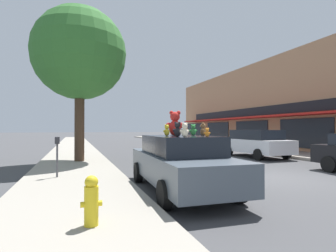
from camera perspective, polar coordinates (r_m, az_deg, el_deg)
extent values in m
plane|color=#424244|center=(9.98, 22.17, -10.35)|extent=(260.00, 260.00, 0.00)
cube|color=gray|center=(7.50, -19.56, -12.99)|extent=(3.12, 90.00, 0.17)
cube|color=tan|center=(26.42, 31.89, 3.82)|extent=(12.00, 34.17, 7.40)
cube|color=red|center=(21.50, 20.72, 1.92)|extent=(1.43, 28.70, 0.12)
cube|color=black|center=(21.97, 22.03, 3.31)|extent=(0.08, 27.33, 0.70)
cube|color=black|center=(19.89, 27.55, -1.40)|extent=(0.06, 4.33, 2.00)
cube|color=black|center=(24.12, 17.56, -1.30)|extent=(0.06, 4.33, 2.00)
cube|color=black|center=(28.86, 10.69, -1.20)|extent=(0.06, 4.33, 2.00)
cube|color=black|center=(33.89, 5.81, -1.12)|extent=(0.06, 4.33, 2.00)
cube|color=#4C5660|center=(7.23, 2.64, -8.83)|extent=(2.02, 4.88, 0.69)
cube|color=black|center=(7.17, 2.64, -4.13)|extent=(1.70, 2.71, 0.49)
cylinder|color=black|center=(8.48, -6.50, -9.98)|extent=(0.23, 0.64, 0.63)
cylinder|color=black|center=(8.96, 4.77, -9.47)|extent=(0.23, 0.64, 0.63)
cylinder|color=black|center=(5.64, -0.80, -14.77)|extent=(0.23, 0.64, 0.63)
cylinder|color=black|center=(6.34, 15.05, -13.15)|extent=(0.23, 0.64, 0.63)
ellipsoid|color=red|center=(7.26, 1.53, -0.44)|extent=(0.41, 0.38, 0.43)
sphere|color=red|center=(7.27, 1.53, 2.06)|extent=(0.35, 0.35, 0.27)
sphere|color=red|center=(7.27, 2.30, 2.90)|extent=(0.15, 0.15, 0.11)
sphere|color=red|center=(7.27, 0.75, 2.90)|extent=(0.15, 0.15, 0.11)
sphere|color=#FF4741|center=(7.38, 1.52, 1.89)|extent=(0.13, 0.13, 0.10)
sphere|color=red|center=(7.29, 2.89, 0.15)|extent=(0.20, 0.20, 0.16)
sphere|color=red|center=(7.29, 0.16, 0.15)|extent=(0.20, 0.20, 0.16)
ellipsoid|color=black|center=(6.32, 2.09, -1.34)|extent=(0.23, 0.23, 0.23)
sphere|color=black|center=(6.32, 2.09, 0.17)|extent=(0.20, 0.20, 0.14)
sphere|color=black|center=(6.30, 2.52, 0.68)|extent=(0.08, 0.08, 0.06)
sphere|color=black|center=(6.34, 1.66, 0.67)|extent=(0.08, 0.08, 0.06)
sphere|color=#3A3A3D|center=(6.38, 2.30, 0.08)|extent=(0.08, 0.08, 0.05)
sphere|color=black|center=(6.30, 2.90, -0.98)|extent=(0.12, 0.12, 0.08)
sphere|color=black|center=(6.37, 1.38, -0.98)|extent=(0.12, 0.12, 0.08)
ellipsoid|color=green|center=(7.70, 5.51, -1.29)|extent=(0.18, 0.16, 0.20)
sphere|color=green|center=(7.70, 5.51, -0.17)|extent=(0.15, 0.15, 0.13)
sphere|color=green|center=(7.71, 5.84, 0.21)|extent=(0.06, 0.06, 0.05)
sphere|color=green|center=(7.69, 5.17, 0.21)|extent=(0.06, 0.06, 0.05)
sphere|color=#5ADA6D|center=(7.75, 5.39, -0.23)|extent=(0.06, 0.06, 0.05)
sphere|color=green|center=(7.73, 6.07, -1.02)|extent=(0.09, 0.09, 0.07)
sphere|color=green|center=(7.69, 4.89, -1.02)|extent=(0.09, 0.09, 0.07)
ellipsoid|color=beige|center=(5.92, 3.68, -1.48)|extent=(0.18, 0.16, 0.20)
sphere|color=beige|center=(5.92, 3.68, -0.02)|extent=(0.15, 0.15, 0.13)
sphere|color=beige|center=(5.94, 4.05, 0.46)|extent=(0.06, 0.06, 0.05)
sphere|color=beige|center=(5.89, 3.30, 0.47)|extent=(0.06, 0.06, 0.05)
sphere|color=white|center=(5.96, 3.38, -0.10)|extent=(0.06, 0.06, 0.05)
sphere|color=beige|center=(5.97, 4.27, -1.13)|extent=(0.09, 0.09, 0.08)
sphere|color=beige|center=(5.88, 2.95, -1.14)|extent=(0.09, 0.09, 0.08)
ellipsoid|color=olive|center=(7.37, 7.64, -1.24)|extent=(0.21, 0.22, 0.22)
sphere|color=olive|center=(7.37, 7.64, 0.05)|extent=(0.19, 0.19, 0.14)
sphere|color=olive|center=(7.43, 7.64, 0.48)|extent=(0.08, 0.08, 0.06)
sphere|color=olive|center=(7.32, 7.63, 0.49)|extent=(0.08, 0.08, 0.06)
sphere|color=tan|center=(7.37, 7.17, -0.02)|extent=(0.07, 0.07, 0.05)
sphere|color=olive|center=(7.46, 7.55, -0.93)|extent=(0.11, 0.11, 0.08)
sphere|color=olive|center=(7.28, 7.52, -0.93)|extent=(0.11, 0.11, 0.08)
ellipsoid|color=yellow|center=(7.06, -0.27, -1.39)|extent=(0.19, 0.18, 0.19)
sphere|color=yellow|center=(7.06, -0.27, -0.24)|extent=(0.17, 0.17, 0.12)
sphere|color=yellow|center=(7.09, -0.03, 0.15)|extent=(0.07, 0.07, 0.05)
sphere|color=yellow|center=(7.03, -0.51, 0.15)|extent=(0.07, 0.07, 0.05)
sphere|color=#FFFF4D|center=(7.10, -0.58, -0.30)|extent=(0.06, 0.06, 0.05)
sphere|color=yellow|center=(7.13, 0.09, -1.12)|extent=(0.10, 0.10, 0.07)
sphere|color=yellow|center=(7.01, -0.76, -1.12)|extent=(0.10, 0.10, 0.07)
ellipsoid|color=blue|center=(7.71, 2.05, -1.36)|extent=(0.16, 0.15, 0.18)
sphere|color=blue|center=(7.71, 2.05, -0.35)|extent=(0.14, 0.14, 0.12)
sphere|color=blue|center=(7.73, 2.31, -0.01)|extent=(0.06, 0.06, 0.05)
sphere|color=blue|center=(7.69, 1.79, -0.01)|extent=(0.06, 0.06, 0.05)
sphere|color=#548DFF|center=(7.75, 1.84, -0.40)|extent=(0.05, 0.05, 0.04)
sphere|color=blue|center=(7.76, 2.46, -1.12)|extent=(0.08, 0.08, 0.07)
sphere|color=blue|center=(7.68, 1.54, -1.12)|extent=(0.08, 0.08, 0.07)
ellipsoid|color=white|center=(8.35, 0.98, -1.16)|extent=(0.23, 0.23, 0.23)
sphere|color=white|center=(8.35, 0.98, -0.01)|extent=(0.20, 0.20, 0.14)
sphere|color=white|center=(8.33, 1.30, 0.38)|extent=(0.09, 0.09, 0.06)
sphere|color=white|center=(8.38, 0.67, 0.38)|extent=(0.09, 0.09, 0.06)
sphere|color=white|center=(8.41, 1.17, -0.07)|extent=(0.08, 0.08, 0.05)
sphere|color=white|center=(8.32, 1.59, -0.89)|extent=(0.12, 0.12, 0.08)
sphere|color=white|center=(8.41, 0.47, -0.88)|extent=(0.12, 0.12, 0.08)
ellipsoid|color=orange|center=(6.25, 8.54, -1.75)|extent=(0.12, 0.11, 0.14)
sphere|color=orange|center=(6.25, 8.53, -0.84)|extent=(0.10, 0.10, 0.09)
sphere|color=orange|center=(6.26, 8.81, -0.53)|extent=(0.04, 0.04, 0.04)
sphere|color=orange|center=(6.24, 8.26, -0.53)|extent=(0.04, 0.04, 0.04)
sphere|color=#FFBA41|center=(6.29, 8.45, -0.89)|extent=(0.04, 0.04, 0.03)
sphere|color=orange|center=(6.28, 9.00, -1.53)|extent=(0.06, 0.06, 0.05)
sphere|color=orange|center=(6.25, 8.03, -1.54)|extent=(0.06, 0.06, 0.05)
cylinder|color=black|center=(12.06, 31.67, -7.10)|extent=(0.20, 0.63, 0.63)
cube|color=silver|center=(16.53, 18.57, -4.06)|extent=(1.93, 4.51, 0.76)
cube|color=black|center=(16.50, 18.56, -1.79)|extent=(1.70, 3.02, 0.56)
cylinder|color=black|center=(17.14, 13.16, -5.22)|extent=(0.20, 0.63, 0.63)
cylinder|color=black|center=(18.24, 18.18, -4.93)|extent=(0.20, 0.63, 0.63)
cylinder|color=black|center=(14.88, 19.05, -5.91)|extent=(0.20, 0.63, 0.63)
cylinder|color=black|center=(16.13, 24.32, -5.48)|extent=(0.20, 0.63, 0.63)
cylinder|color=#473323|center=(13.18, -18.72, -0.14)|extent=(0.45, 0.45, 3.26)
sphere|color=#33702D|center=(13.67, -18.66, 14.72)|extent=(4.41, 4.41, 4.41)
cylinder|color=yellow|center=(4.48, -16.35, -16.35)|extent=(0.22, 0.22, 0.62)
sphere|color=yellow|center=(4.39, -16.34, -11.62)|extent=(0.21, 0.21, 0.21)
cylinder|color=yellow|center=(4.46, -17.89, -15.98)|extent=(0.10, 0.09, 0.09)
cylinder|color=yellow|center=(4.48, -14.82, -15.94)|extent=(0.10, 0.09, 0.09)
cylinder|color=#4C4C51|center=(9.05, -22.99, -6.93)|extent=(0.06, 0.06, 1.05)
cube|color=#2D2D33|center=(9.01, -22.97, -2.91)|extent=(0.14, 0.10, 0.22)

